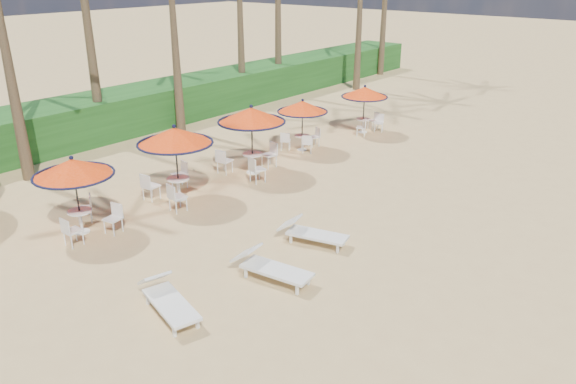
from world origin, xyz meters
name	(u,v)px	position (x,y,z in m)	size (l,w,h in m)	color
ground	(193,299)	(0.00, 0.00, 0.00)	(160.00, 160.00, 0.00)	tan
scrub_hedge	(180,99)	(-13.50, 11.00, 0.90)	(3.00, 40.00, 1.80)	#194716
station_0	(76,177)	(-5.16, 0.31, 1.72)	(2.26, 2.26, 2.36)	black
station_1	(174,145)	(-5.00, 3.71, 1.88)	(2.46, 2.46, 2.57)	black
station_2	(251,124)	(-4.83, 7.16, 1.90)	(2.50, 2.50, 2.60)	black
station_3	(302,113)	(-5.15, 10.55, 1.60)	(2.10, 2.10, 2.19)	black
station_4	(366,98)	(-4.59, 14.49, 1.62)	(2.13, 2.13, 2.22)	black
lounger_near	(167,298)	(-0.07, -0.69, 0.35)	(2.20, 1.19, 0.75)	white
lounger_mid	(269,266)	(0.74, 1.85, 0.36)	(2.19, 0.96, 0.76)	white
lounger_far	(310,232)	(0.33, 4.05, 0.33)	(2.08, 1.12, 0.71)	white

